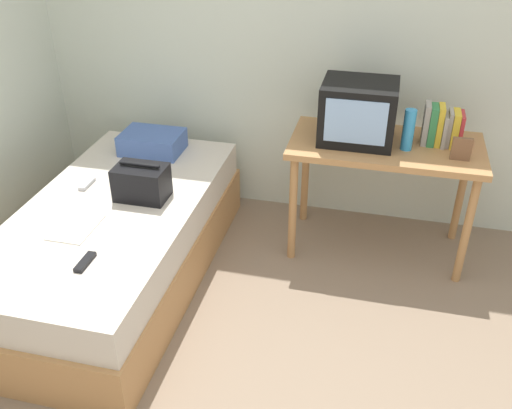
% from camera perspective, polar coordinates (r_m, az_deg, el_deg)
% --- Properties ---
extents(wall_back, '(5.20, 0.10, 2.60)m').
position_cam_1_polar(wall_back, '(3.84, 6.87, 16.99)').
color(wall_back, silver).
rests_on(wall_back, ground).
extents(bed, '(1.00, 2.00, 0.53)m').
position_cam_1_polar(bed, '(3.53, -13.83, -3.74)').
color(bed, '#B27F4C').
rests_on(bed, ground).
extents(desk, '(1.16, 0.60, 0.77)m').
position_cam_1_polar(desk, '(3.59, 12.80, 4.60)').
color(desk, '#B27F4C').
rests_on(desk, ground).
extents(tv, '(0.44, 0.39, 0.36)m').
position_cam_1_polar(tv, '(3.49, 10.23, 9.16)').
color(tv, black).
rests_on(tv, desk).
extents(water_bottle, '(0.07, 0.07, 0.25)m').
position_cam_1_polar(water_bottle, '(3.44, 15.06, 7.25)').
color(water_bottle, '#3399DB').
rests_on(water_bottle, desk).
extents(book_row, '(0.23, 0.17, 0.25)m').
position_cam_1_polar(book_row, '(3.57, 18.19, 7.43)').
color(book_row, gray).
rests_on(book_row, desk).
extents(picture_frame, '(0.11, 0.02, 0.14)m').
position_cam_1_polar(picture_frame, '(3.43, 19.93, 5.25)').
color(picture_frame, brown).
rests_on(picture_frame, desk).
extents(pillow, '(0.40, 0.29, 0.14)m').
position_cam_1_polar(pillow, '(3.94, -10.36, 6.18)').
color(pillow, '#4766AD').
rests_on(pillow, bed).
extents(handbag, '(0.30, 0.20, 0.23)m').
position_cam_1_polar(handbag, '(3.37, -11.42, 2.19)').
color(handbag, black).
rests_on(handbag, bed).
extents(magazine, '(0.21, 0.29, 0.01)m').
position_cam_1_polar(magazine, '(3.22, -17.67, -2.21)').
color(magazine, white).
rests_on(magazine, bed).
extents(remote_dark, '(0.04, 0.16, 0.02)m').
position_cam_1_polar(remote_dark, '(2.93, -16.78, -5.54)').
color(remote_dark, black).
rests_on(remote_dark, bed).
extents(remote_silver, '(0.04, 0.14, 0.02)m').
position_cam_1_polar(remote_silver, '(3.62, -16.61, 1.99)').
color(remote_silver, '#B7B7BC').
rests_on(remote_silver, bed).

